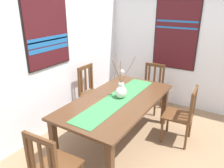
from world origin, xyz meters
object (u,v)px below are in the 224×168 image
object	(u,v)px
chair_1	(53,167)
dining_table	(117,105)
chair_0	(151,87)
chair_2	(92,91)
painting_on_back_wall	(47,34)
painting_on_side_wall	(176,35)
centerpiece_vase	(121,90)
chair_3	(182,114)

from	to	relation	value
chair_1	dining_table	bearing A→B (deg)	0.16
chair_0	chair_2	distance (m)	1.18
painting_on_back_wall	painting_on_side_wall	xyz separation A→B (m)	(1.97, -1.37, -0.16)
painting_on_back_wall	painting_on_side_wall	distance (m)	2.40
painting_on_side_wall	chair_1	bearing A→B (deg)	175.41
centerpiece_vase	chair_2	bearing A→B (deg)	64.82
chair_0	painting_on_side_wall	bearing A→B (deg)	-26.94
dining_table	chair_1	distance (m)	1.32
centerpiece_vase	chair_2	world-z (taller)	centerpiece_vase
painting_on_side_wall	painting_on_back_wall	bearing A→B (deg)	145.20
dining_table	chair_2	bearing A→B (deg)	60.73
chair_0	centerpiece_vase	bearing A→B (deg)	-179.57
centerpiece_vase	dining_table	bearing A→B (deg)	162.11
chair_3	painting_on_side_wall	distance (m)	1.68
chair_1	chair_3	world-z (taller)	chair_1
painting_on_back_wall	painting_on_side_wall	world-z (taller)	painting_on_back_wall
chair_0	chair_1	xyz separation A→B (m)	(-2.61, 0.01, 0.00)
chair_2	chair_3	bearing A→B (deg)	-88.44
centerpiece_vase	painting_on_back_wall	distance (m)	1.39
dining_table	chair_3	bearing A→B (deg)	-58.31
chair_0	painting_on_side_wall	xyz separation A→B (m)	(0.47, -0.24, 0.96)
chair_1	painting_on_back_wall	bearing A→B (deg)	45.21
chair_3	painting_on_side_wall	bearing A→B (deg)	24.79
chair_3	dining_table	bearing A→B (deg)	121.69
painting_on_back_wall	chair_1	bearing A→B (deg)	-134.79
chair_2	painting_on_back_wall	bearing A→B (deg)	157.05
chair_1	painting_on_back_wall	xyz separation A→B (m)	(1.11, 1.12, 1.12)
chair_2	painting_on_back_wall	xyz separation A→B (m)	(-0.67, 0.28, 1.11)
chair_1	chair_0	bearing A→B (deg)	-0.18
chair_0	painting_on_back_wall	size ratio (longest dim) A/B	0.91
dining_table	chair_2	world-z (taller)	chair_2
chair_1	chair_2	size ratio (longest dim) A/B	0.96
chair_2	chair_3	xyz separation A→B (m)	(0.05, -1.66, -0.01)
chair_2	chair_3	world-z (taller)	chair_2
dining_table	painting_on_back_wall	xyz separation A→B (m)	(-0.20, 1.12, 0.96)
centerpiece_vase	painting_on_side_wall	size ratio (longest dim) A/B	0.49
dining_table	chair_0	distance (m)	1.31
dining_table	painting_on_back_wall	world-z (taller)	painting_on_back_wall
centerpiece_vase	painting_on_side_wall	xyz separation A→B (m)	(1.70, -0.23, 0.59)
chair_2	chair_0	bearing A→B (deg)	-45.53
chair_0	painting_on_back_wall	xyz separation A→B (m)	(-1.50, 1.13, 1.13)
chair_2	painting_on_side_wall	distance (m)	1.94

